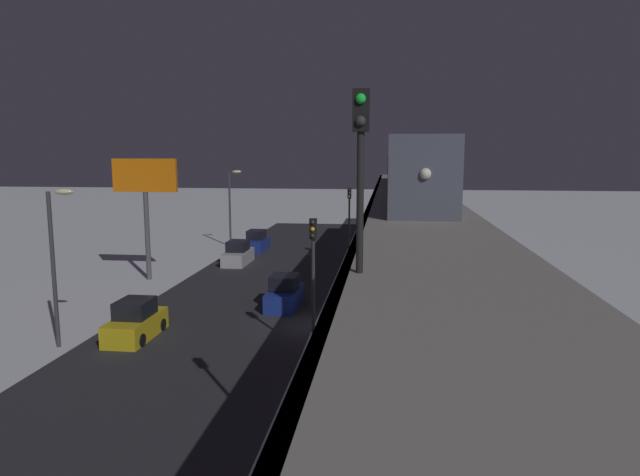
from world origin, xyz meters
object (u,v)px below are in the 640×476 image
at_px(sedan_yellow, 136,323).
at_px(sedan_blue_2, 284,294).
at_px(traffic_light_near, 313,268).
at_px(commercial_billboard, 145,187).
at_px(traffic_light_mid, 349,214).
at_px(sedan_blue, 257,242).
at_px(subway_train, 409,166).
at_px(rail_signal, 361,149).
at_px(sedan_silver, 238,254).

bearing_deg(sedan_yellow, sedan_blue_2, -133.81).
xyz_separation_m(traffic_light_near, commercial_billboard, (14.28, -14.65, 2.63)).
bearing_deg(traffic_light_near, traffic_light_mid, -90.00).
height_order(sedan_yellow, sedan_blue_2, same).
distance_m(sedan_blue, traffic_light_mid, 11.08).
bearing_deg(sedan_blue_2, traffic_light_mid, 78.86).
relative_size(subway_train, commercial_billboard, 4.14).
xyz_separation_m(rail_signal, sedan_blue, (11.97, -40.25, -8.52)).
distance_m(sedan_blue, commercial_billboard, 15.55).
bearing_deg(sedan_blue, subway_train, 139.69).
height_order(rail_signal, commercial_billboard, rail_signal).
relative_size(rail_signal, sedan_blue_2, 1.00).
bearing_deg(sedan_blue, sedan_yellow, 90.00).
height_order(rail_signal, sedan_blue, rail_signal).
bearing_deg(traffic_light_near, rail_signal, 102.42).
height_order(sedan_blue, traffic_light_mid, traffic_light_mid).
relative_size(rail_signal, sedan_yellow, 0.98).
height_order(sedan_blue, sedan_silver, same).
bearing_deg(sedan_yellow, commercial_billboard, -68.96).
relative_size(sedan_yellow, sedan_blue_2, 1.02).
bearing_deg(sedan_yellow, sedan_silver, -90.00).
bearing_deg(rail_signal, traffic_light_near, -77.58).
bearing_deg(commercial_billboard, subway_train, -175.29).
distance_m(traffic_light_mid, commercial_billboard, 16.81).
distance_m(sedan_yellow, commercial_billboard, 15.12).
xyz_separation_m(sedan_blue_2, traffic_light_mid, (-2.90, -14.73, 3.40)).
height_order(sedan_yellow, sedan_silver, same).
relative_size(subway_train, sedan_yellow, 9.03).
bearing_deg(sedan_blue_2, rail_signal, -74.81).
bearing_deg(sedan_blue, sedan_silver, 90.00).
relative_size(subway_train, sedan_blue_2, 9.20).
distance_m(sedan_blue_2, traffic_light_near, 9.50).
distance_m(sedan_blue, traffic_light_near, 29.79).
distance_m(rail_signal, traffic_light_mid, 35.74).
bearing_deg(traffic_light_mid, sedan_blue_2, 78.86).
relative_size(sedan_blue_2, traffic_light_mid, 0.63).
distance_m(rail_signal, sedan_yellow, 20.21).
relative_size(subway_train, rail_signal, 9.22).
xyz_separation_m(sedan_blue, sedan_silver, (0.00, 6.77, -0.00)).
xyz_separation_m(sedan_silver, commercial_billboard, (4.98, 6.67, 6.03)).
distance_m(sedan_silver, traffic_light_near, 23.52).
relative_size(sedan_silver, commercial_billboard, 0.49).
height_order(rail_signal, traffic_light_mid, rail_signal).
xyz_separation_m(sedan_blue_2, sedan_silver, (6.40, -12.94, -0.00)).
height_order(subway_train, sedan_blue_2, subway_train).
bearing_deg(sedan_silver, sedan_yellow, 90.00).
height_order(rail_signal, sedan_blue_2, rail_signal).
distance_m(subway_train, sedan_blue, 19.87).
bearing_deg(sedan_yellow, sedan_blue, -90.00).
bearing_deg(commercial_billboard, sedan_silver, -126.71).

